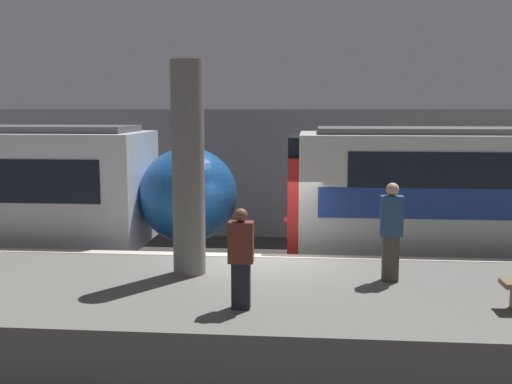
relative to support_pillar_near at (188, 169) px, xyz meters
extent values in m
plane|color=#33302D|center=(1.24, 1.59, -3.01)|extent=(120.00, 120.00, 0.00)
cube|color=slate|center=(1.24, -0.71, -2.48)|extent=(40.00, 4.58, 1.05)
cube|color=beige|center=(1.24, 1.44, -1.95)|extent=(40.00, 0.30, 0.01)
cube|color=gray|center=(1.24, 8.18, -0.97)|extent=(50.00, 0.15, 4.08)
cylinder|color=slate|center=(0.00, 0.00, 0.00)|extent=(0.60, 0.60, 3.91)
ellipsoid|color=#195199|center=(-0.78, 3.78, -1.04)|extent=(2.42, 2.61, 2.36)
sphere|color=#F2EFCC|center=(0.17, 3.78, -1.46)|extent=(0.20, 0.20, 0.20)
cube|color=red|center=(1.85, 3.78, -1.12)|extent=(0.25, 2.78, 2.24)
cube|color=black|center=(1.85, 3.78, 0.00)|extent=(0.25, 2.50, 0.90)
sphere|color=#EA4C42|center=(1.70, 3.14, -1.51)|extent=(0.18, 0.18, 0.18)
sphere|color=#EA4C42|center=(1.70, 4.42, -1.51)|extent=(0.18, 0.18, 0.18)
cube|color=black|center=(1.18, -1.90, -1.59)|extent=(0.28, 0.20, 0.72)
cube|color=brown|center=(1.18, -1.90, -0.91)|extent=(0.38, 0.24, 0.63)
sphere|color=brown|center=(1.18, -1.90, -0.50)|extent=(0.20, 0.20, 0.20)
cube|color=#473D33|center=(3.65, -0.18, -1.54)|extent=(0.28, 0.20, 0.82)
cube|color=navy|center=(3.65, -0.18, -0.78)|extent=(0.38, 0.24, 0.71)
sphere|color=tan|center=(3.65, -0.18, -0.31)|extent=(0.23, 0.23, 0.23)
camera|label=1|loc=(2.19, -10.70, 1.09)|focal=42.00mm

